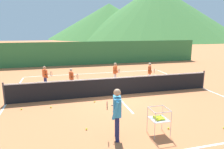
% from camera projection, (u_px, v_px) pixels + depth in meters
% --- Properties ---
extents(ground_plane, '(120.00, 120.00, 0.00)m').
position_uv_depth(ground_plane, '(116.00, 95.00, 11.01)').
color(ground_plane, '#C67042').
extents(line_baseline_far, '(10.68, 0.08, 0.01)m').
position_uv_depth(line_baseline_far, '(96.00, 73.00, 16.53)').
color(line_baseline_far, white).
rests_on(line_baseline_far, ground).
extents(line_sideline_west, '(0.08, 11.29, 0.01)m').
position_uv_depth(line_sideline_west, '(6.00, 104.00, 9.65)').
color(line_sideline_west, white).
rests_on(line_sideline_west, ground).
extents(line_sideline_east, '(0.08, 11.29, 0.01)m').
position_uv_depth(line_sideline_east, '(202.00, 88.00, 12.36)').
color(line_sideline_east, white).
rests_on(line_sideline_east, ground).
extents(line_service_center, '(0.08, 5.17, 0.01)m').
position_uv_depth(line_service_center, '(116.00, 95.00, 11.01)').
color(line_service_center, white).
rests_on(line_service_center, ground).
extents(tennis_net, '(10.82, 0.08, 1.05)m').
position_uv_depth(tennis_net, '(116.00, 86.00, 10.90)').
color(tennis_net, '#333338').
rests_on(tennis_net, ground).
extents(instructor, '(0.44, 0.81, 1.66)m').
position_uv_depth(instructor, '(117.00, 110.00, 6.40)').
color(instructor, '#191E4C').
rests_on(instructor, ground).
extents(student_0, '(0.58, 0.54, 1.30)m').
position_uv_depth(student_0, '(45.00, 75.00, 12.32)').
color(student_0, navy).
rests_on(student_0, ground).
extents(student_1, '(0.48, 0.58, 1.27)m').
position_uv_depth(student_1, '(72.00, 77.00, 11.76)').
color(student_1, silver).
rests_on(student_1, ground).
extents(student_2, '(0.43, 0.72, 1.33)m').
position_uv_depth(student_2, '(115.00, 71.00, 13.34)').
color(student_2, silver).
rests_on(student_2, ground).
extents(student_3, '(0.42, 0.72, 1.33)m').
position_uv_depth(student_3, '(150.00, 71.00, 13.33)').
color(student_3, silver).
rests_on(student_3, ground).
extents(ball_cart, '(0.58, 0.58, 0.90)m').
position_uv_depth(ball_cart, '(159.00, 118.00, 6.77)').
color(ball_cart, '#B7B7BC').
rests_on(ball_cart, ground).
extents(tennis_ball_0, '(0.07, 0.07, 0.07)m').
position_uv_depth(tennis_ball_0, '(21.00, 109.00, 9.00)').
color(tennis_ball_0, yellow).
rests_on(tennis_ball_0, ground).
extents(tennis_ball_1, '(0.07, 0.07, 0.07)m').
position_uv_depth(tennis_ball_1, '(51.00, 107.00, 9.21)').
color(tennis_ball_1, yellow).
rests_on(tennis_ball_1, ground).
extents(tennis_ball_2, '(0.07, 0.07, 0.07)m').
position_uv_depth(tennis_ball_2, '(168.00, 128.00, 7.25)').
color(tennis_ball_2, yellow).
rests_on(tennis_ball_2, ground).
extents(tennis_ball_3, '(0.07, 0.07, 0.07)m').
position_uv_depth(tennis_ball_3, '(86.00, 129.00, 7.20)').
color(tennis_ball_3, yellow).
rests_on(tennis_ball_3, ground).
extents(tennis_ball_4, '(0.07, 0.07, 0.07)m').
position_uv_depth(tennis_ball_4, '(224.00, 128.00, 7.28)').
color(tennis_ball_4, yellow).
rests_on(tennis_ball_4, ground).
extents(tennis_ball_5, '(0.07, 0.07, 0.07)m').
position_uv_depth(tennis_ball_5, '(95.00, 102.00, 9.91)').
color(tennis_ball_5, yellow).
rests_on(tennis_ball_5, ground).
extents(windscreen_fence, '(23.49, 0.08, 2.27)m').
position_uv_depth(windscreen_fence, '(87.00, 53.00, 20.29)').
color(windscreen_fence, '#33753D').
rests_on(windscreen_fence, ground).
extents(hill_0, '(45.49, 45.49, 12.98)m').
position_uv_depth(hill_0, '(109.00, 21.00, 79.02)').
color(hill_0, '#427A38').
rests_on(hill_0, ground).
extents(hill_1, '(44.06, 44.06, 16.69)m').
position_uv_depth(hill_1, '(151.00, 15.00, 70.98)').
color(hill_1, '#2D6628').
rests_on(hill_1, ground).
extents(hill_2, '(57.18, 57.18, 18.66)m').
position_uv_depth(hill_2, '(156.00, 12.00, 73.88)').
color(hill_2, '#427A38').
rests_on(hill_2, ground).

